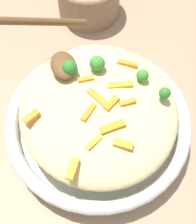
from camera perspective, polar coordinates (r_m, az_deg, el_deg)
The scene contains 21 objects.
ground_plane at distance 0.53m, azimuth 0.00°, elevation -3.41°, with size 2.40×2.40×0.00m, color #9E7F60.
serving_bowl at distance 0.50m, azimuth 0.00°, elevation -2.03°, with size 0.31×0.31×0.05m.
pasta_mound at distance 0.46m, azimuth 0.00°, elevation 0.69°, with size 0.26×0.25×0.06m, color #DBC689.
carrot_piece_0 at distance 0.40m, azimuth -0.72°, elevation -5.90°, with size 0.03×0.01×0.01m, color orange.
carrot_piece_1 at distance 0.45m, azimuth -2.39°, elevation 6.39°, with size 0.03×0.01×0.01m, color orange.
carrot_piece_2 at distance 0.41m, azimuth 2.86°, elevation -2.86°, with size 0.04×0.01×0.01m, color orange.
carrot_piece_3 at distance 0.40m, azimuth 4.93°, elevation -6.27°, with size 0.03×0.01×0.01m, color orange.
carrot_piece_4 at distance 0.39m, azimuth -5.01°, elevation -10.98°, with size 0.03×0.01×0.01m, color orange.
carrot_piece_5 at distance 0.49m, azimuth -6.26°, elevation 10.28°, with size 0.03×0.01×0.01m, color orange.
carrot_piece_6 at distance 0.43m, azimuth 0.04°, elevation 3.02°, with size 0.04×0.01×0.01m, color orange.
carrot_piece_7 at distance 0.45m, azimuth 4.38°, elevation 5.30°, with size 0.04×0.01×0.01m, color orange.
carrot_piece_8 at distance 0.43m, azimuth 2.65°, elevation 1.70°, with size 0.03×0.01×0.01m, color orange.
carrot_piece_9 at distance 0.43m, azimuth -12.95°, elevation -0.53°, with size 0.03×0.01×0.01m, color orange.
carrot_piece_10 at distance 0.42m, azimuth -1.86°, elevation -0.04°, with size 0.03×0.01×0.01m, color orange.
carrot_piece_11 at distance 0.48m, azimuth 5.75°, elevation 9.41°, with size 0.03×0.01×0.01m, color orange.
carrot_piece_12 at distance 0.43m, azimuth 5.79°, elevation 1.89°, with size 0.02×0.01×0.01m, color orange.
broccoli_floret_0 at distance 0.46m, azimuth -0.15°, elevation 9.43°, with size 0.02×0.02×0.03m.
broccoli_floret_1 at distance 0.46m, azimuth 8.67°, elevation 7.08°, with size 0.02×0.02×0.02m.
broccoli_floret_2 at distance 0.44m, azimuth 12.89°, elevation 3.59°, with size 0.02×0.02×0.02m.
broccoli_floret_3 at distance 0.45m, azimuth -5.56°, elevation 8.55°, with size 0.02×0.02×0.03m.
serving_spoon at distance 0.47m, azimuth -8.06°, elevation 11.93°, with size 0.11×0.14×0.07m.
Camera 1 is at (0.22, -0.07, 0.47)m, focal length 46.82 mm.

